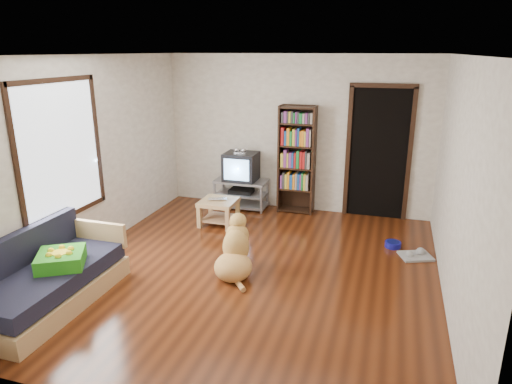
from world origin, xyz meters
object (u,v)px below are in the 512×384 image
(dog_bowl, at_px, (393,244))
(bookshelf, at_px, (297,154))
(green_cushion, at_px, (61,259))
(coffee_table, at_px, (219,207))
(laptop, at_px, (218,200))
(grey_rag, at_px, (416,256))
(dog, at_px, (235,253))
(crt_tv, at_px, (241,166))
(sofa, at_px, (48,282))
(tv_stand, at_px, (241,193))

(dog_bowl, height_order, bookshelf, bookshelf)
(green_cushion, relative_size, coffee_table, 0.85)
(laptop, relative_size, grey_rag, 0.73)
(bookshelf, bearing_deg, laptop, -135.97)
(laptop, height_order, dog, dog)
(dog_bowl, relative_size, bookshelf, 0.12)
(laptop, height_order, crt_tv, crt_tv)
(bookshelf, bearing_deg, grey_rag, -34.60)
(crt_tv, bearing_deg, sofa, -104.93)
(coffee_table, bearing_deg, sofa, -107.94)
(crt_tv, distance_m, dog, 2.54)
(bookshelf, height_order, sofa, bookshelf)
(tv_stand, xyz_separation_m, bookshelf, (0.95, 0.09, 0.73))
(laptop, height_order, dog_bowl, laptop)
(dog_bowl, xyz_separation_m, bookshelf, (-1.63, 1.08, 0.96))
(tv_stand, xyz_separation_m, crt_tv, (0.00, 0.02, 0.47))
(laptop, distance_m, bookshelf, 1.55)
(grey_rag, distance_m, bookshelf, 2.55)
(tv_stand, bearing_deg, dog, -72.94)
(sofa, relative_size, dog, 2.08)
(crt_tv, bearing_deg, grey_rag, -23.64)
(dog_bowl, bearing_deg, green_cushion, -143.54)
(bookshelf, xyz_separation_m, dog, (-0.22, -2.46, -0.73))
(bookshelf, height_order, dog, bookshelf)
(sofa, bearing_deg, tv_stand, 74.98)
(coffee_table, bearing_deg, dog, -61.60)
(bookshelf, relative_size, dog, 2.08)
(tv_stand, bearing_deg, crt_tv, 90.00)
(dog, bearing_deg, grey_rag, 27.51)
(grey_rag, bearing_deg, sofa, -148.22)
(coffee_table, distance_m, dog, 1.70)
(grey_rag, xyz_separation_m, crt_tv, (-2.88, 1.26, 0.73))
(dog, bearing_deg, green_cushion, -143.55)
(grey_rag, height_order, crt_tv, crt_tv)
(dog_bowl, xyz_separation_m, crt_tv, (-2.58, 1.01, 0.70))
(crt_tv, relative_size, coffee_table, 1.05)
(green_cushion, xyz_separation_m, laptop, (0.77, 2.63, -0.09))
(green_cushion, height_order, crt_tv, crt_tv)
(laptop, xyz_separation_m, dog_bowl, (2.67, -0.09, -0.37))
(bookshelf, bearing_deg, crt_tv, -175.68)
(tv_stand, distance_m, coffee_table, 0.88)
(tv_stand, bearing_deg, grey_rag, -23.28)
(green_cushion, relative_size, laptop, 1.61)
(grey_rag, relative_size, crt_tv, 0.69)
(dog, bearing_deg, laptop, 118.89)
(tv_stand, xyz_separation_m, dog, (0.73, -2.37, 0.00))
(dog_bowl, bearing_deg, sofa, -143.43)
(grey_rag, distance_m, crt_tv, 3.23)
(laptop, xyz_separation_m, dog, (0.81, -1.46, -0.14))
(green_cushion, height_order, dog_bowl, green_cushion)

